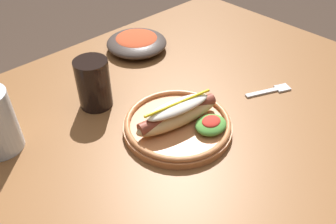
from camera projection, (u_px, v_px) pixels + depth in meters
The scene contains 5 objects.
dining_table at pixel (143, 157), 0.82m from camera, with size 1.36×0.83×0.74m.
hot_dog_plate at pixel (179, 122), 0.73m from camera, with size 0.23×0.23×0.08m.
fork at pixel (271, 90), 0.85m from camera, with size 0.12×0.07×0.00m.
soda_cup at pixel (94, 84), 0.77m from camera, with size 0.08×0.08×0.12m, color black.
side_bowl at pixel (137, 42), 1.00m from camera, with size 0.17×0.17×0.05m.
Camera 1 is at (-0.34, -0.45, 1.24)m, focal length 36.72 mm.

